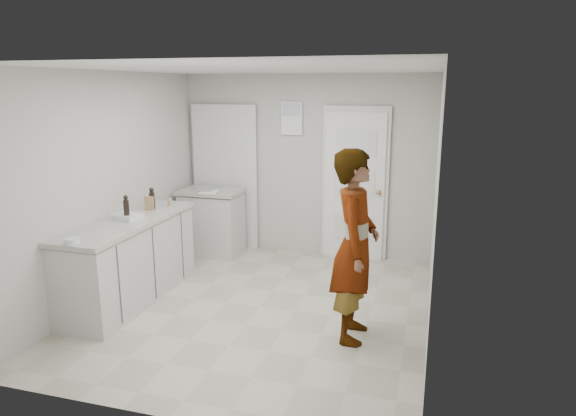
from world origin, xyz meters
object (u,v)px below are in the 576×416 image
(baking_dish, at_px, (127,217))
(cake_mix_box, at_px, (149,203))
(spice_jar, at_px, (170,202))
(person, at_px, (355,246))
(oil_cruet_b, at_px, (126,208))
(egg_bowl, at_px, (72,241))
(oil_cruet_a, at_px, (152,199))

(baking_dish, bearing_deg, cake_mix_box, 87.12)
(spice_jar, distance_m, baking_dish, 0.72)
(person, height_order, oil_cruet_b, person)
(baking_dish, bearing_deg, oil_cruet_b, -52.84)
(baking_dish, relative_size, egg_bowl, 2.68)
(person, xyz_separation_m, baking_dish, (-2.53, 0.21, 0.05))
(oil_cruet_a, distance_m, baking_dish, 0.50)
(oil_cruet_b, xyz_separation_m, baking_dish, (-0.03, 0.04, -0.11))
(spice_jar, xyz_separation_m, oil_cruet_b, (-0.11, -0.75, 0.09))
(spice_jar, bearing_deg, person, -20.97)
(egg_bowl, bearing_deg, oil_cruet_b, 90.02)
(oil_cruet_a, bearing_deg, oil_cruet_b, -89.35)
(cake_mix_box, distance_m, baking_dish, 0.44)
(person, distance_m, oil_cruet_b, 2.51)
(cake_mix_box, xyz_separation_m, spice_jar, (0.12, 0.28, -0.04))
(oil_cruet_a, xyz_separation_m, baking_dish, (-0.03, -0.49, -0.10))
(oil_cruet_b, bearing_deg, egg_bowl, -89.98)
(oil_cruet_b, height_order, baking_dish, oil_cruet_b)
(cake_mix_box, distance_m, egg_bowl, 1.36)
(baking_dish, bearing_deg, oil_cruet_a, 86.97)
(person, height_order, spice_jar, person)
(baking_dish, bearing_deg, spice_jar, 78.85)
(person, xyz_separation_m, oil_cruet_b, (-2.50, 0.17, 0.16))
(spice_jar, bearing_deg, oil_cruet_a, -117.85)
(spice_jar, relative_size, oil_cruet_a, 0.33)
(person, bearing_deg, cake_mix_box, 73.05)
(oil_cruet_b, bearing_deg, baking_dish, 127.16)
(oil_cruet_b, bearing_deg, person, -3.85)
(egg_bowl, bearing_deg, baking_dish, 92.01)
(cake_mix_box, distance_m, spice_jar, 0.30)
(spice_jar, height_order, egg_bowl, spice_jar)
(spice_jar, relative_size, oil_cruet_b, 0.31)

